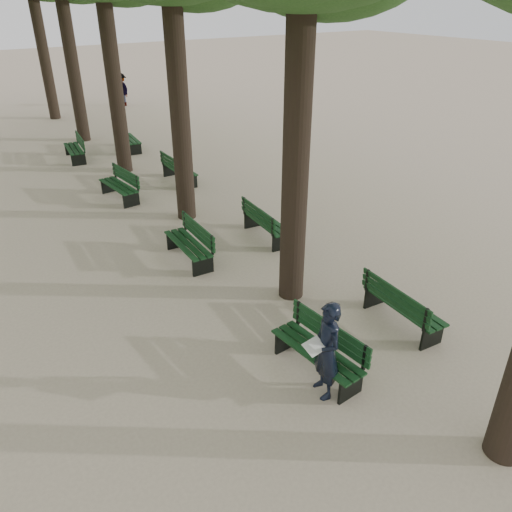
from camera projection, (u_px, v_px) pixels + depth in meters
ground at (329, 408)px, 7.86m from camera, size 120.00×120.00×0.00m
bench_left_0 at (317, 359)px, 8.47m from camera, size 0.70×1.84×0.92m
bench_left_1 at (189, 250)px, 12.02m from camera, size 0.66×1.83×0.92m
bench_left_2 at (120, 191)px, 15.55m from camera, size 0.74×1.85×0.92m
bench_left_3 at (75, 153)px, 19.17m from camera, size 0.78×1.85×0.92m
bench_right_0 at (402, 313)px, 9.69m from camera, size 0.70×1.84×0.92m
bench_right_1 at (267, 229)px, 13.11m from camera, size 0.75×1.85×0.92m
bench_right_2 at (180, 174)px, 16.95m from camera, size 0.59×1.81×0.92m
bench_right_3 at (130, 143)px, 20.39m from camera, size 0.76×1.85×0.92m
man_with_map at (326, 351)px, 7.76m from camera, size 0.68×0.74×1.71m
pedestrian_b at (122, 90)px, 27.87m from camera, size 0.55×1.18×1.76m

